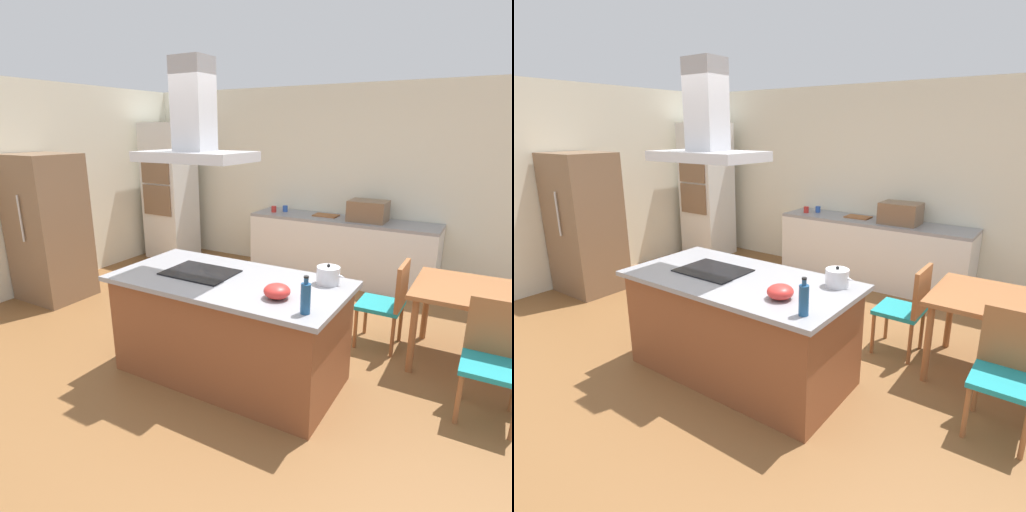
# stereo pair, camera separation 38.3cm
# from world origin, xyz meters

# --- Properties ---
(ground) EXTENTS (16.00, 16.00, 0.00)m
(ground) POSITION_xyz_m (0.00, 1.50, 0.00)
(ground) COLOR brown
(wall_back) EXTENTS (7.20, 0.10, 2.70)m
(wall_back) POSITION_xyz_m (0.00, 3.25, 1.35)
(wall_back) COLOR silver
(wall_back) RESTS_ON ground
(wall_left) EXTENTS (0.10, 8.80, 2.70)m
(wall_left) POSITION_xyz_m (-3.45, 1.00, 1.35)
(wall_left) COLOR silver
(wall_left) RESTS_ON ground
(kitchen_island) EXTENTS (1.99, 1.01, 0.90)m
(kitchen_island) POSITION_xyz_m (0.00, 0.00, 0.45)
(kitchen_island) COLOR brown
(kitchen_island) RESTS_ON ground
(cooktop) EXTENTS (0.60, 0.44, 0.01)m
(cooktop) POSITION_xyz_m (-0.30, 0.00, 0.91)
(cooktop) COLOR black
(cooktop) RESTS_ON kitchen_island
(tea_kettle) EXTENTS (0.24, 0.19, 0.17)m
(tea_kettle) POSITION_xyz_m (0.76, 0.31, 0.97)
(tea_kettle) COLOR silver
(tea_kettle) RESTS_ON kitchen_island
(olive_oil_bottle) EXTENTS (0.07, 0.07, 0.27)m
(olive_oil_bottle) POSITION_xyz_m (0.83, -0.32, 1.01)
(olive_oil_bottle) COLOR navy
(olive_oil_bottle) RESTS_ON kitchen_island
(mixing_bowl) EXTENTS (0.20, 0.20, 0.11)m
(mixing_bowl) POSITION_xyz_m (0.54, -0.18, 0.96)
(mixing_bowl) COLOR red
(mixing_bowl) RESTS_ON kitchen_island
(back_counter) EXTENTS (2.62, 0.62, 0.90)m
(back_counter) POSITION_xyz_m (0.01, 2.88, 0.45)
(back_counter) COLOR silver
(back_counter) RESTS_ON ground
(countertop_microwave) EXTENTS (0.50, 0.38, 0.28)m
(countertop_microwave) POSITION_xyz_m (0.36, 2.88, 1.04)
(countertop_microwave) COLOR brown
(countertop_microwave) RESTS_ON back_counter
(coffee_mug_red) EXTENTS (0.08, 0.08, 0.09)m
(coffee_mug_red) POSITION_xyz_m (-1.04, 2.82, 0.95)
(coffee_mug_red) COLOR red
(coffee_mug_red) RESTS_ON back_counter
(coffee_mug_blue) EXTENTS (0.08, 0.08, 0.09)m
(coffee_mug_blue) POSITION_xyz_m (-0.91, 2.95, 0.95)
(coffee_mug_blue) COLOR #2D56B2
(coffee_mug_blue) RESTS_ON back_counter
(cutting_board) EXTENTS (0.34, 0.24, 0.02)m
(cutting_board) POSITION_xyz_m (-0.25, 2.93, 0.91)
(cutting_board) COLOR #995B33
(cutting_board) RESTS_ON back_counter
(wall_oven_stack) EXTENTS (0.70, 0.66, 2.20)m
(wall_oven_stack) POSITION_xyz_m (-2.90, 2.65, 1.10)
(wall_oven_stack) COLOR silver
(wall_oven_stack) RESTS_ON ground
(refrigerator) EXTENTS (0.80, 0.73, 1.82)m
(refrigerator) POSITION_xyz_m (-2.98, 0.43, 0.91)
(refrigerator) COLOR brown
(refrigerator) RESTS_ON ground
(dining_table) EXTENTS (1.40, 0.90, 0.75)m
(dining_table) POSITION_xyz_m (2.00, 1.20, 0.67)
(dining_table) COLOR #995B33
(dining_table) RESTS_ON ground
(chair_at_left_end) EXTENTS (0.42, 0.42, 0.89)m
(chair_at_left_end) POSITION_xyz_m (1.08, 1.20, 0.51)
(chair_at_left_end) COLOR teal
(chair_at_left_end) RESTS_ON ground
(chair_facing_island) EXTENTS (0.42, 0.42, 0.89)m
(chair_facing_island) POSITION_xyz_m (2.00, 0.53, 0.51)
(chair_facing_island) COLOR teal
(chair_facing_island) RESTS_ON ground
(range_hood) EXTENTS (0.90, 0.55, 0.78)m
(range_hood) POSITION_xyz_m (-0.30, 0.00, 2.10)
(range_hood) COLOR #ADADB2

